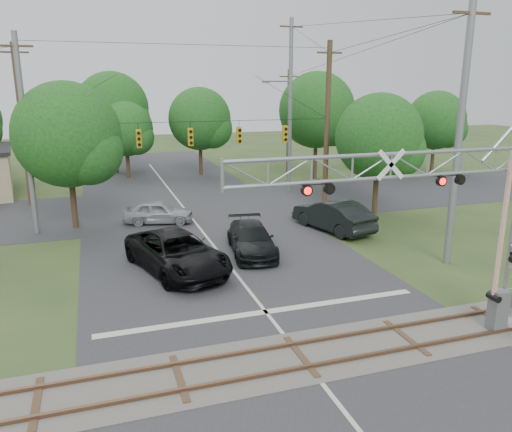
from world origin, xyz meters
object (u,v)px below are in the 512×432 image
object	(u,v)px
crossing_gantry	(443,212)
streetlight	(287,130)
traffic_signal_span	(205,132)
sedan_silver	(159,212)
pickup_black	(177,253)
car_dark	(251,239)

from	to	relation	value
crossing_gantry	streetlight	world-z (taller)	streetlight
traffic_signal_span	sedan_silver	bearing A→B (deg)	-179.49
sedan_silver	streetlight	xyz separation A→B (m)	(11.42, 6.56, 4.36)
pickup_black	sedan_silver	size ratio (longest dim) A/B	1.52
crossing_gantry	pickup_black	bearing A→B (deg)	127.62
crossing_gantry	streetlight	bearing A→B (deg)	79.93
traffic_signal_span	car_dark	distance (m)	9.02
car_dark	sedan_silver	distance (m)	8.43
pickup_black	car_dark	xyz separation A→B (m)	(4.16, 1.39, -0.15)
crossing_gantry	car_dark	distance (m)	11.92
traffic_signal_span	pickup_black	world-z (taller)	traffic_signal_span
sedan_silver	crossing_gantry	bearing A→B (deg)	-144.89
traffic_signal_span	car_dark	size ratio (longest dim) A/B	3.63
pickup_black	sedan_silver	world-z (taller)	pickup_black
traffic_signal_span	streetlight	bearing A→B (deg)	38.35
pickup_black	sedan_silver	distance (m)	8.89
traffic_signal_span	sedan_silver	size ratio (longest dim) A/B	4.42
sedan_silver	car_dark	bearing A→B (deg)	-138.45
sedan_silver	streetlight	distance (m)	13.87
traffic_signal_span	car_dark	bearing A→B (deg)	-84.65
pickup_black	sedan_silver	xyz separation A→B (m)	(0.29, 8.88, -0.18)
car_dark	traffic_signal_span	bearing A→B (deg)	103.70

